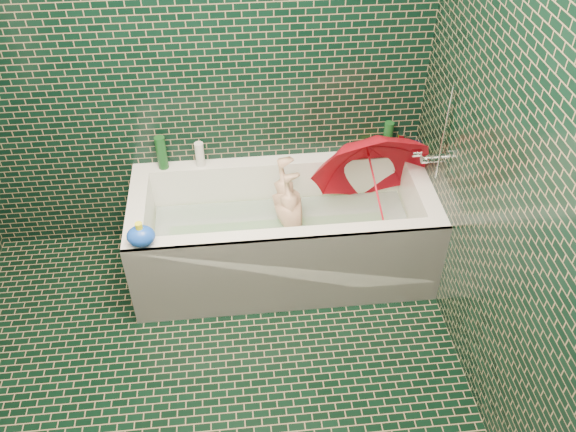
{
  "coord_description": "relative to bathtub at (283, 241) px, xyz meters",
  "views": [
    {
      "loc": [
        0.2,
        -1.59,
        2.66
      ],
      "look_at": [
        0.46,
        0.82,
        0.56
      ],
      "focal_mm": 38.0,
      "sensor_mm": 36.0,
      "label": 1
    }
  ],
  "objects": [
    {
      "name": "floor",
      "position": [
        -0.45,
        -1.01,
        -0.21
      ],
      "size": [
        2.8,
        2.8,
        0.0
      ],
      "primitive_type": "plane",
      "color": "black",
      "rests_on": "ground"
    },
    {
      "name": "wall_back",
      "position": [
        -0.45,
        0.39,
        1.04
      ],
      "size": [
        2.8,
        0.0,
        2.8
      ],
      "primitive_type": "plane",
      "rotation": [
        1.57,
        0.0,
        0.0
      ],
      "color": "black",
      "rests_on": "floor"
    },
    {
      "name": "wall_right",
      "position": [
        0.85,
        -1.01,
        1.04
      ],
      "size": [
        0.0,
        2.8,
        2.8
      ],
      "primitive_type": "plane",
      "rotation": [
        1.57,
        0.0,
        -1.57
      ],
      "color": "black",
      "rests_on": "floor"
    },
    {
      "name": "bathtub",
      "position": [
        0.0,
        0.0,
        0.0
      ],
      "size": [
        1.7,
        0.75,
        0.55
      ],
      "color": "white",
      "rests_on": "floor"
    },
    {
      "name": "bath_mat",
      "position": [
        0.0,
        0.02,
        -0.06
      ],
      "size": [
        1.35,
        0.47,
        0.01
      ],
      "primitive_type": "cube",
      "color": "#52CA28",
      "rests_on": "bathtub"
    },
    {
      "name": "water",
      "position": [
        0.0,
        0.02,
        0.09
      ],
      "size": [
        1.48,
        0.53,
        0.0
      ],
      "primitive_type": "cube",
      "color": "silver",
      "rests_on": "bathtub"
    },
    {
      "name": "faucet",
      "position": [
        0.81,
        0.01,
        0.56
      ],
      "size": [
        0.18,
        0.19,
        0.55
      ],
      "color": "silver",
      "rests_on": "wall_right"
    },
    {
      "name": "child",
      "position": [
        0.06,
        0.04,
        0.1
      ],
      "size": [
        0.84,
        0.34,
        0.26
      ],
      "primitive_type": "imported",
      "rotation": [
        -1.49,
        0.0,
        -1.52
      ],
      "color": "tan",
      "rests_on": "bathtub"
    },
    {
      "name": "umbrella",
      "position": [
        0.53,
        0.03,
        0.33
      ],
      "size": [
        0.88,
        0.94,
        1.02
      ],
      "primitive_type": "imported",
      "rotation": [
        0.53,
        -0.35,
        -0.12
      ],
      "color": "red",
      "rests_on": "bathtub"
    },
    {
      "name": "soap_bottle_a",
      "position": [
        0.72,
        0.33,
        0.34
      ],
      "size": [
        0.13,
        0.13,
        0.28
      ],
      "primitive_type": "imported",
      "rotation": [
        0.0,
        0.0,
        -0.22
      ],
      "color": "white",
      "rests_on": "bathtub"
    },
    {
      "name": "soap_bottle_b",
      "position": [
        0.8,
        0.35,
        0.34
      ],
      "size": [
        0.11,
        0.11,
        0.2
      ],
      "primitive_type": "imported",
      "rotation": [
        0.0,
        0.0,
        -0.17
      ],
      "color": "#4F1F76",
      "rests_on": "bathtub"
    },
    {
      "name": "soap_bottle_c",
      "position": [
        0.76,
        0.31,
        0.34
      ],
      "size": [
        0.17,
        0.17,
        0.17
      ],
      "primitive_type": "imported",
      "rotation": [
        0.0,
        0.0,
        -0.34
      ],
      "color": "#13441A",
      "rests_on": "bathtub"
    },
    {
      "name": "bottle_right_tall",
      "position": [
        0.66,
        0.34,
        0.45
      ],
      "size": [
        0.07,
        0.07,
        0.21
      ],
      "primitive_type": "cylinder",
      "rotation": [
        0.0,
        0.0,
        -0.26
      ],
      "color": "#13441A",
      "rests_on": "bathtub"
    },
    {
      "name": "bottle_right_pump",
      "position": [
        0.73,
        0.31,
        0.42
      ],
      "size": [
        0.06,
        0.06,
        0.16
      ],
      "primitive_type": "cylinder",
      "rotation": [
        0.0,
        0.0,
        -0.2
      ],
      "color": "silver",
      "rests_on": "bathtub"
    },
    {
      "name": "bottle_left_tall",
      "position": [
        -0.67,
        0.34,
        0.44
      ],
      "size": [
        0.07,
        0.07,
        0.21
      ],
      "primitive_type": "cylinder",
      "rotation": [
        0.0,
        0.0,
        -0.28
      ],
      "color": "#13441A",
      "rests_on": "bathtub"
    },
    {
      "name": "bottle_left_short",
      "position": [
        -0.45,
        0.34,
        0.42
      ],
      "size": [
        0.05,
        0.05,
        0.15
      ],
      "primitive_type": "cylinder",
      "rotation": [
        0.0,
        0.0,
        0.05
      ],
      "color": "white",
      "rests_on": "bathtub"
    },
    {
      "name": "rubber_duck",
      "position": [
        0.56,
        0.34,
        0.38
      ],
      "size": [
        0.12,
        0.1,
        0.09
      ],
      "rotation": [
        0.0,
        0.0,
        -0.35
      ],
      "color": "#FFF51A",
      "rests_on": "bathtub"
    },
    {
      "name": "bath_toy",
      "position": [
        -0.74,
        -0.31,
        0.4
      ],
      "size": [
        0.15,
        0.13,
        0.14
      ],
      "rotation": [
        0.0,
        0.0,
        0.1
      ],
      "color": "blue",
      "rests_on": "bathtub"
    }
  ]
}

